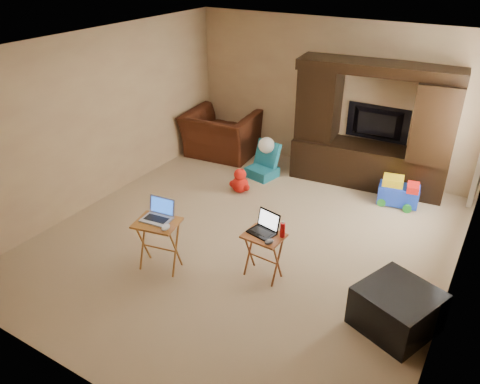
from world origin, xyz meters
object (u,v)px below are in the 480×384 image
Objects in this scene: entertainment_center at (372,126)px; push_toy at (399,191)px; tray_table_left at (159,245)px; child_rocker at (262,161)px; recliner at (221,134)px; mouse_left at (166,227)px; laptop_left at (156,211)px; laptop_right at (262,224)px; water_bottle at (283,230)px; ottoman at (397,309)px; mouse_right at (269,242)px; plush_toy at (240,180)px; tray_table_right at (263,256)px; television at (376,124)px.

entertainment_center is 1.10m from push_toy.
child_rocker is at bearing 81.60° from tray_table_left.
mouse_left is at bearing 107.54° from recliner.
laptop_left reaches higher than laptop_right.
mouse_left is at bearing -150.50° from water_bottle.
recliner is 1.19m from child_rocker.
laptop_right is (-1.60, 0.05, 0.47)m from ottoman.
mouse_right is (-0.13, -3.13, -0.39)m from entertainment_center.
water_bottle is at bearing -46.34° from plush_toy.
plush_toy is 0.71× the size of tray_table_right.
mouse_left is (-0.95, -0.57, 0.39)m from tray_table_right.
child_rocker is (-1.56, -0.90, -0.65)m from television.
push_toy is 3.33× the size of water_bottle.
water_bottle is (1.15, 0.65, -0.01)m from mouse_left.
recliner is 3.65m from mouse_left.
water_bottle is (0.23, 0.06, -0.03)m from laptop_right.
push_toy is at bearing 73.66° from tray_table_right.
entertainment_center is 4.08× the size of push_toy.
laptop_left reaches higher than tray_table_left.
laptop_right is at bearing -52.09° from plush_toy.
ottoman is at bearing 2.30° from tray_table_right.
tray_table_left is at bearing 67.85° from television.
mouse_left is at bearing -131.48° from push_toy.
television is 1.41× the size of ottoman.
child_rocker is at bearing 87.37° from plush_toy.
television is at bearing 83.63° from entertainment_center.
laptop_right is at bearing -165.59° from water_bottle.
laptop_right is 1.70× the size of water_bottle.
recliner is at bearing 99.53° from tray_table_left.
recliner is 3.66× the size of laptop_left.
recliner is 9.43× the size of mouse_left.
recliner is at bearing 144.80° from ottoman.
mouse_left reaches higher than tray_table_right.
child_rocker reaches higher than ottoman.
television is at bearing 44.53° from plush_toy.
tray_table_right is (-1.56, 0.03, 0.06)m from ottoman.
entertainment_center is 13.58× the size of water_bottle.
ottoman is at bearing -1.61° from tray_table_left.
mouse_left reaches higher than tray_table_left.
mouse_right is at bearing -39.17° from tray_table_right.
child_rocker is 4.46× the size of mouse_left.
mouse_left is (-0.91, -0.59, -0.02)m from laptop_right.
tray_table_right is (1.30, -2.34, -0.01)m from child_rocker.
water_bottle is at bearing 175.54° from ottoman.
mouse_left is at bearing -31.75° from tray_table_left.
push_toy is (2.24, 0.89, 0.02)m from plush_toy.
ottoman is 2.82m from laptop_left.
recliner is (-2.67, -0.48, -0.54)m from television.
mouse_right is (-0.13, -3.37, -0.34)m from television.
mouse_left is (0.22, -0.10, -0.09)m from laptop_left.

